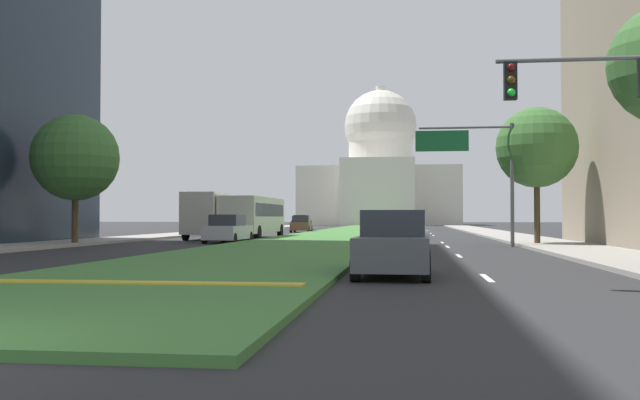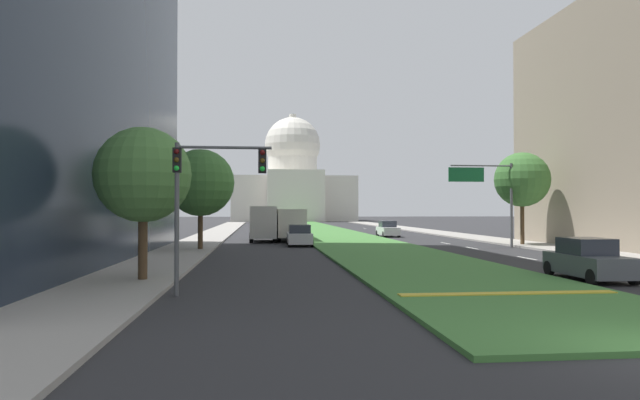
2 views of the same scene
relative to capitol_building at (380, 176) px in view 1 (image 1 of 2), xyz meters
name	(u,v)px [view 1 (image 1 of 2)]	position (x,y,z in m)	size (l,w,h in m)	color
ground_plane	(354,232)	(0.00, -66.08, -9.68)	(293.89, 293.89, 0.00)	#2B2B2D
grass_median	(348,233)	(0.00, -72.76, -9.61)	(8.18, 120.23, 0.14)	#427A38
median_curb_nose	(133,282)	(0.00, -125.51, -9.52)	(7.36, 0.50, 0.04)	gold
lane_dashes_right	(439,240)	(7.78, -91.58, -9.68)	(0.16, 65.51, 0.01)	silver
sidewalk_left	(190,234)	(-13.46, -79.44, -9.61)	(4.00, 120.23, 0.15)	#9E9991
sidewalk_right	(502,235)	(13.46, -79.44, -9.61)	(4.00, 120.23, 0.15)	#9E9991
capitol_building	(380,176)	(0.00, 0.00, 0.00)	(30.55, 26.34, 27.58)	silver
traffic_light_near_right	(606,115)	(10.12, -123.77, -5.89)	(3.34, 0.35, 5.20)	#515456
overhead_guide_sign	(476,159)	(9.32, -101.91, -5.06)	(5.13, 0.20, 6.50)	#515456
street_tree_left_mid	(75,158)	(-12.38, -103.25, -4.88)	(4.75, 4.75, 7.20)	#4C3823
street_tree_right_mid	(537,148)	(12.64, -100.65, -4.38)	(4.36, 4.36, 7.49)	#4C3823
sedan_lead_stopped	(394,245)	(5.42, -121.26, -8.87)	(2.00, 4.32, 1.73)	#4C5156
sedan_midblock	(228,230)	(-5.05, -98.39, -8.89)	(2.05, 4.71, 1.70)	#BCBCC1
sedan_distant	(404,227)	(5.38, -84.65, -8.89)	(1.84, 4.27, 1.70)	silver
sedan_far_horizon	(301,225)	(-5.18, -68.73, -8.90)	(2.22, 4.67, 1.66)	brown
sedan_very_far	(302,223)	(-7.58, -52.98, -8.84)	(1.99, 4.73, 1.81)	black
box_truck_delivery	(209,215)	(-7.93, -92.50, -8.01)	(2.40, 6.40, 3.20)	#4C5156
city_bus	(254,214)	(-5.42, -89.70, -7.91)	(2.62, 11.00, 2.95)	beige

